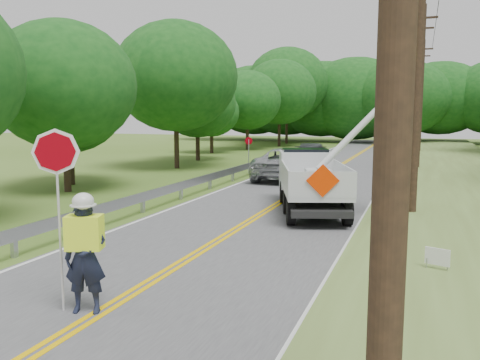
% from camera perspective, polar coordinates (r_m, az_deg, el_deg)
% --- Properties ---
extents(ground, '(140.00, 140.00, 0.00)m').
position_cam_1_polar(ground, '(10.31, -11.88, -12.48)').
color(ground, '#3F611B').
rests_on(ground, ground).
extents(road, '(7.20, 96.00, 0.03)m').
position_cam_1_polar(road, '(23.05, 6.89, -1.21)').
color(road, '#48494B').
rests_on(road, ground).
extents(guardrail, '(0.18, 48.00, 0.77)m').
position_cam_1_polar(guardrail, '(25.04, -1.59, 0.79)').
color(guardrail, '#A4A7AD').
rests_on(guardrail, ground).
extents(utility_poles, '(1.60, 43.30, 10.00)m').
position_cam_1_polar(utility_poles, '(25.25, 20.06, 11.12)').
color(utility_poles, black).
rests_on(utility_poles, ground).
extents(tall_grass_verge, '(7.00, 96.00, 0.30)m').
position_cam_1_polar(tall_grass_verge, '(22.51, 24.78, -1.71)').
color(tall_grass_verge, '#57682E').
rests_on(tall_grass_verge, ground).
extents(treeline_left, '(9.93, 56.08, 11.51)m').
position_cam_1_polar(treeline_left, '(43.50, -0.65, 10.51)').
color(treeline_left, '#332319').
rests_on(treeline_left, ground).
extents(treeline_horizon, '(55.80, 14.00, 10.68)m').
position_cam_1_polar(treeline_horizon, '(64.49, 16.96, 9.02)').
color(treeline_horizon, '#124615').
rests_on(treeline_horizon, ground).
extents(flagger, '(1.17, 0.72, 3.25)m').
position_cam_1_polar(flagger, '(9.14, -17.53, -7.58)').
color(flagger, '#191E33').
rests_on(flagger, road).
extents(bucket_truck, '(5.05, 6.41, 6.11)m').
position_cam_1_polar(bucket_truck, '(18.62, 8.74, 1.09)').
color(bucket_truck, black).
rests_on(bucket_truck, road).
extents(suv_silver, '(2.92, 6.16, 1.70)m').
position_cam_1_polar(suv_silver, '(26.96, 5.60, 1.92)').
color(suv_silver, '#ADB0B3').
rests_on(suv_silver, road).
extents(suv_darkgrey, '(3.34, 5.95, 1.63)m').
position_cam_1_polar(suv_darkgrey, '(33.18, 8.20, 2.87)').
color(suv_darkgrey, '#393D41').
rests_on(suv_darkgrey, road).
extents(stop_sign_permanent, '(0.40, 0.29, 2.20)m').
position_cam_1_polar(stop_sign_permanent, '(29.20, 1.01, 3.49)').
color(stop_sign_permanent, '#A4A7AD').
rests_on(stop_sign_permanent, ground).
extents(yard_sign, '(0.49, 0.20, 0.74)m').
position_cam_1_polar(yard_sign, '(11.21, 21.83, -8.37)').
color(yard_sign, white).
rests_on(yard_sign, ground).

